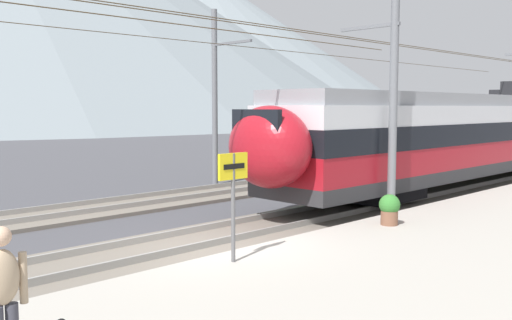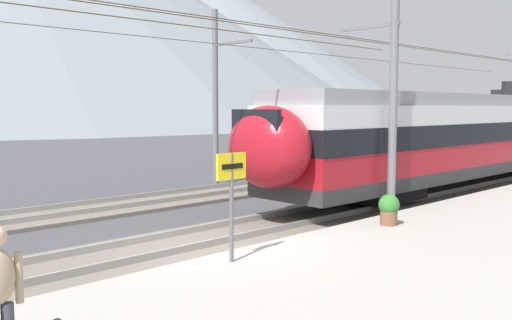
# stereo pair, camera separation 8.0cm
# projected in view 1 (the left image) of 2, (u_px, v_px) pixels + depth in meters

# --- Properties ---
(ground_plane) EXTENTS (400.00, 400.00, 0.00)m
(ground_plane) POSITION_uv_depth(u_px,v_px,m) (215.00, 258.00, 12.54)
(ground_plane) COLOR #424247
(platform_slab) EXTENTS (120.00, 7.87, 0.39)m
(platform_slab) POSITION_uv_depth(u_px,v_px,m) (407.00, 303.00, 9.09)
(platform_slab) COLOR #A39E93
(platform_slab) RESTS_ON ground
(track_near) EXTENTS (120.00, 3.00, 0.28)m
(track_near) POSITION_uv_depth(u_px,v_px,m) (183.00, 245.00, 13.39)
(track_near) COLOR #6B6359
(track_near) RESTS_ON ground
(track_far) EXTENTS (120.00, 3.00, 0.28)m
(track_far) POSITION_uv_depth(u_px,v_px,m) (71.00, 213.00, 17.51)
(track_far) COLOR #6B6359
(track_far) RESTS_ON ground
(train_near_platform) EXTENTS (25.52, 2.91, 4.27)m
(train_near_platform) POSITION_uv_depth(u_px,v_px,m) (469.00, 134.00, 23.56)
(train_near_platform) COLOR #2D2D30
(train_near_platform) RESTS_ON track_near
(train_far_track) EXTENTS (30.25, 2.90, 4.27)m
(train_far_track) POSITION_uv_depth(u_px,v_px,m) (463.00, 125.00, 35.63)
(train_far_track) COLOR #2D2D30
(train_far_track) RESTS_ON track_far
(catenary_mast_mid) EXTENTS (44.40, 2.05, 8.26)m
(catenary_mast_mid) POSITION_uv_depth(u_px,v_px,m) (390.00, 76.00, 16.17)
(catenary_mast_mid) COLOR slate
(catenary_mast_mid) RESTS_ON ground
(catenary_mast_far_side) EXTENTS (44.40, 2.41, 7.46)m
(catenary_mast_far_side) POSITION_uv_depth(u_px,v_px,m) (217.00, 93.00, 23.86)
(catenary_mast_far_side) COLOR slate
(catenary_mast_far_side) RESTS_ON ground
(platform_sign) EXTENTS (0.70, 0.08, 2.10)m
(platform_sign) POSITION_uv_depth(u_px,v_px,m) (233.00, 182.00, 10.66)
(platform_sign) COLOR #59595B
(platform_sign) RESTS_ON platform_slab
(passenger_walking) EXTENTS (0.53, 0.22, 1.69)m
(passenger_walking) POSITION_uv_depth(u_px,v_px,m) (3.00, 294.00, 6.09)
(passenger_walking) COLOR #383842
(passenger_walking) RESTS_ON platform_slab
(potted_plant_platform_edge) EXTENTS (0.53, 0.53, 0.78)m
(potted_plant_platform_edge) POSITION_uv_depth(u_px,v_px,m) (389.00, 208.00, 14.16)
(potted_plant_platform_edge) COLOR brown
(potted_plant_platform_edge) RESTS_ON platform_slab
(mountain_right_ridge) EXTENTS (182.17, 182.17, 61.64)m
(mountain_right_ridge) POSITION_uv_depth(u_px,v_px,m) (197.00, 42.00, 235.40)
(mountain_right_ridge) COLOR slate
(mountain_right_ridge) RESTS_ON ground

